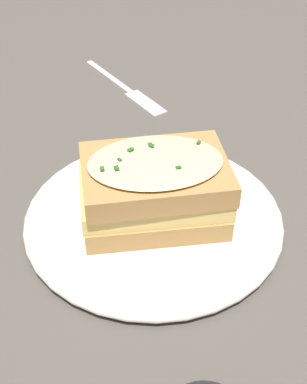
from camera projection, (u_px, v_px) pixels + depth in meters
The scene contains 4 objects.
ground_plane at pixel (172, 224), 0.55m from camera, with size 2.40×2.40×0.00m, color #514C47.
dinner_plate at pixel (154, 218), 0.55m from camera, with size 0.26×0.26×0.01m.
sandwich at pixel (154, 188), 0.52m from camera, with size 0.16×0.17×0.07m.
fork at pixel (131, 92), 0.76m from camera, with size 0.19×0.05×0.00m.
Camera 1 is at (-0.27, 0.30, 0.37)m, focal length 50.00 mm.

